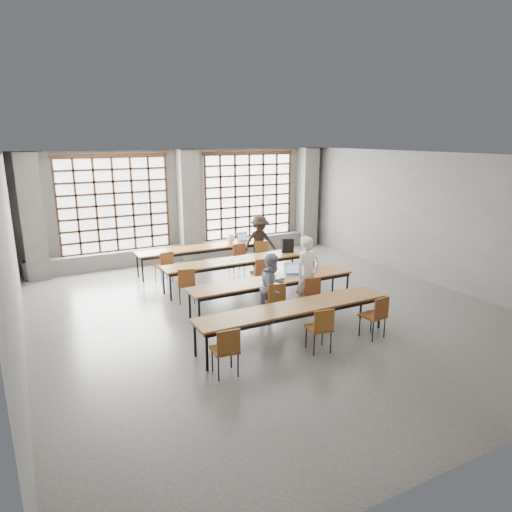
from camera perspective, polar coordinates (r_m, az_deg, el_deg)
The scene contains 41 objects.
floor at distance 10.53m, azimuth 1.54°, elevation -6.95°, with size 11.00×11.00×0.00m, color #4D4D4B.
ceiling at distance 9.79m, azimuth 1.69°, elevation 12.45°, with size 11.00×11.00×0.00m, color silver.
wall_back at distance 14.98m, azimuth -8.76°, elevation 6.37°, with size 10.00×10.00×0.00m, color #5B5B58.
wall_front at distance 6.05m, azimuth 28.14°, elevation -7.85°, with size 10.00×10.00×0.00m, color #5B5B58.
wall_left at distance 8.80m, azimuth -28.13°, elevation -1.13°, with size 11.00×11.00×0.00m, color #5B5B58.
wall_right at distance 13.16m, azimuth 21.06°, elevation 4.40°, with size 11.00×11.00×0.00m, color #5B5B58.
column_left at distance 13.92m, azimuth -26.18°, elevation 4.40°, with size 0.60×0.55×3.50m, color #5C5C59.
column_mid at distance 14.72m, azimuth -8.40°, elevation 6.24°, with size 0.60×0.55×3.50m, color #5C5C59.
column_right at distance 16.73m, azimuth 6.41°, elevation 7.32°, with size 0.60×0.55×3.50m, color #5C5C59.
window_left at distance 14.32m, azimuth -17.25°, elevation 6.11°, with size 3.32×0.12×3.00m.
window_right at distance 15.75m, azimuth -0.86°, elevation 7.50°, with size 3.32×0.12×3.00m.
sill_ledge at distance 15.08m, azimuth -8.29°, elevation 0.64°, with size 9.80×0.35×0.50m, color #5C5C59.
desk_row_a at distance 13.59m, azimuth -6.52°, elevation 0.92°, with size 4.00×0.70×0.73m.
desk_row_b at distance 12.09m, azimuth -2.41°, elevation -0.74°, with size 4.00×0.70×0.73m.
desk_row_c at distance 10.46m, azimuth 2.17°, elevation -3.24°, with size 4.00×0.70×0.73m.
desk_row_d at distance 8.86m, azimuth 4.77°, elevation -6.68°, with size 4.00×0.70×0.73m.
chair_back_left at distance 12.62m, azimuth -11.32°, elevation -0.96°, with size 0.50×0.50×0.88m.
chair_back_mid at distance 13.36m, azimuth -2.32°, elevation 0.20°, with size 0.42×0.43×0.88m.
chair_back_right at distance 13.70m, azimuth 0.63°, elevation 0.59°, with size 0.51×0.51×0.88m.
chair_mid_left at distance 10.99m, azimuth -8.68°, elevation -3.20°, with size 0.52×0.52×0.88m.
chair_mid_centre at distance 11.76m, azimuth 0.63°, elevation -1.83°, with size 0.46×0.46×0.88m.
chair_mid_right at distance 12.45m, azimuth 6.29°, elevation -0.97°, with size 0.49×0.50×0.88m.
chair_front_left at distance 9.84m, azimuth 2.39°, elevation -5.21°, with size 0.48×0.48×0.88m.
chair_front_right at distance 10.29m, azimuth 6.75°, elevation -4.39°, with size 0.48×0.49×0.88m.
chair_near_left at distance 7.66m, azimuth -3.74°, elevation -11.27°, with size 0.45×0.46×0.88m.
chair_near_mid at distance 8.53m, azimuth 8.11°, elevation -8.59°, with size 0.48×0.48×0.88m.
chair_near_right at distance 9.31m, azimuth 14.79°, elevation -6.89°, with size 0.47×0.47×0.88m.
student_male at distance 10.29m, azimuth 6.47°, elevation -2.37°, with size 0.64×0.42×1.76m, color white.
student_female at distance 9.88m, azimuth 2.10°, elevation -3.85°, with size 0.72×0.56×1.49m, color navy.
student_back at distance 13.76m, azimuth 0.45°, elevation 1.78°, with size 1.04×0.60×1.60m, color black.
laptop_front at distance 10.79m, azimuth 4.54°, elevation -2.00°, with size 0.45×0.42×0.26m.
laptop_back at distance 14.18m, azimuth -1.61°, elevation 2.13°, with size 0.37×0.31×0.26m.
mouse at distance 10.90m, azimuth 6.57°, elevation -2.11°, with size 0.10×0.06×0.04m, color white.
green_box at distance 10.47m, azimuth 1.72°, elevation -2.58°, with size 0.25×0.09×0.09m, color #287D30.
phone at distance 10.44m, azimuth 3.30°, elevation -2.86°, with size 0.13×0.06×0.01m, color black.
paper_sheet_a at distance 11.89m, azimuth -5.14°, elevation -0.73°, with size 0.30×0.21×0.00m, color white.
paper_sheet_b at distance 11.91m, azimuth -3.62°, elevation -0.66°, with size 0.30×0.21×0.00m, color silver.
paper_sheet_c at distance 12.12m, azimuth -1.99°, elevation -0.38°, with size 0.30×0.21×0.00m, color white.
backpack at distance 12.81m, azimuth 3.97°, elevation 1.35°, with size 0.32×0.20×0.40m, color black.
plastic_bag at distance 13.92m, azimuth -3.16°, elevation 2.22°, with size 0.26×0.21×0.29m, color white.
red_pouch at distance 7.75m, azimuth -3.93°, elevation -11.28°, with size 0.20×0.08×0.06m, color #A71421.
Camera 1 is at (-4.78, -8.53, 3.90)m, focal length 32.00 mm.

